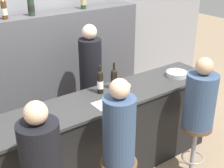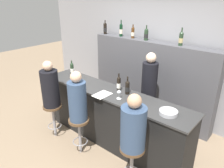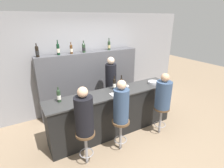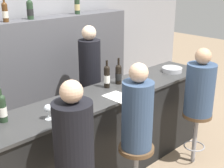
% 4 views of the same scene
% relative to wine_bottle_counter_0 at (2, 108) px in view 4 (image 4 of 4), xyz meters
% --- Properties ---
extents(wall_back, '(6.40, 0.05, 2.60)m').
position_rel_wine_bottle_counter_0_xyz_m(wall_back, '(1.13, 1.36, 0.18)').
color(wall_back, gray).
rests_on(wall_back, ground_plane).
extents(bar_counter, '(2.92, 0.58, 0.99)m').
position_rel_wine_bottle_counter_0_xyz_m(bar_counter, '(1.13, -0.11, -0.62)').
color(bar_counter, black).
rests_on(bar_counter, ground_plane).
extents(back_bar_cabinet, '(2.74, 0.28, 1.64)m').
position_rel_wine_bottle_counter_0_xyz_m(back_bar_cabinet, '(1.13, 1.13, -0.29)').
color(back_bar_cabinet, '#4C4C51').
rests_on(back_bar_cabinet, ground_plane).
extents(wine_bottle_counter_0, '(0.07, 0.07, 0.30)m').
position_rel_wine_bottle_counter_0_xyz_m(wine_bottle_counter_0, '(0.00, 0.00, 0.00)').
color(wine_bottle_counter_0, '#233823').
rests_on(wine_bottle_counter_0, bar_counter).
extents(wine_bottle_counter_1, '(0.07, 0.07, 0.31)m').
position_rel_wine_bottle_counter_0_xyz_m(wine_bottle_counter_1, '(1.21, 0.00, 0.00)').
color(wine_bottle_counter_1, black).
rests_on(wine_bottle_counter_1, bar_counter).
extents(wine_bottle_counter_2, '(0.07, 0.07, 0.30)m').
position_rel_wine_bottle_counter_0_xyz_m(wine_bottle_counter_2, '(1.39, 0.00, -0.01)').
color(wine_bottle_counter_2, black).
rests_on(wine_bottle_counter_2, bar_counter).
extents(wine_bottle_backbar_2, '(0.07, 0.07, 0.28)m').
position_rel_wine_bottle_counter_0_xyz_m(wine_bottle_backbar_2, '(0.66, 1.13, 0.65)').
color(wine_bottle_backbar_2, '#4C2D14').
rests_on(wine_bottle_backbar_2, back_bar_cabinet).
extents(wine_bottle_backbar_3, '(0.08, 0.08, 0.30)m').
position_rel_wine_bottle_counter_0_xyz_m(wine_bottle_backbar_3, '(0.98, 1.13, 0.65)').
color(wine_bottle_backbar_3, '#233823').
rests_on(wine_bottle_backbar_3, back_bar_cabinet).
extents(wine_bottle_backbar_4, '(0.08, 0.08, 0.32)m').
position_rel_wine_bottle_counter_0_xyz_m(wine_bottle_backbar_4, '(1.71, 1.13, 0.65)').
color(wine_bottle_backbar_4, '#233823').
rests_on(wine_bottle_backbar_4, back_bar_cabinet).
extents(wine_glass_0, '(0.07, 0.07, 0.14)m').
position_rel_wine_bottle_counter_0_xyz_m(wine_glass_0, '(0.30, -0.23, -0.03)').
color(wine_glass_0, silver).
rests_on(wine_glass_0, bar_counter).
extents(wine_glass_1, '(0.08, 0.08, 0.15)m').
position_rel_wine_bottle_counter_0_xyz_m(wine_glass_1, '(1.40, -0.23, -0.02)').
color(wine_glass_1, silver).
rests_on(wine_glass_1, bar_counter).
extents(metal_bowl, '(0.25, 0.25, 0.05)m').
position_rel_wine_bottle_counter_0_xyz_m(metal_bowl, '(2.21, -0.15, -0.10)').
color(metal_bowl, '#B7B7BC').
rests_on(metal_bowl, bar_counter).
extents(tasting_menu, '(0.21, 0.30, 0.00)m').
position_rel_wine_bottle_counter_0_xyz_m(tasting_menu, '(1.10, -0.30, -0.12)').
color(tasting_menu, white).
rests_on(tasting_menu, bar_counter).
extents(guest_seated_left, '(0.31, 0.31, 0.83)m').
position_rel_wine_bottle_counter_0_xyz_m(guest_seated_left, '(0.22, -0.69, -0.11)').
color(guest_seated_left, black).
rests_on(guest_seated_left, bar_stool_left).
extents(bar_stool_middle, '(0.34, 0.34, 0.65)m').
position_rel_wine_bottle_counter_0_xyz_m(bar_stool_middle, '(0.94, -0.69, -0.62)').
color(bar_stool_middle, gray).
rests_on(bar_stool_middle, ground_plane).
extents(guest_seated_middle, '(0.29, 0.29, 0.82)m').
position_rel_wine_bottle_counter_0_xyz_m(guest_seated_middle, '(0.94, -0.69, -0.11)').
color(guest_seated_middle, '#334766').
rests_on(guest_seated_middle, bar_stool_middle).
extents(bar_stool_right, '(0.34, 0.34, 0.65)m').
position_rel_wine_bottle_counter_0_xyz_m(bar_stool_right, '(2.00, -0.69, -0.62)').
color(bar_stool_right, gray).
rests_on(bar_stool_right, ground_plane).
extents(guest_seated_right, '(0.33, 0.33, 0.78)m').
position_rel_wine_bottle_counter_0_xyz_m(guest_seated_right, '(2.00, -0.69, -0.14)').
color(guest_seated_right, '#334766').
rests_on(guest_seated_right, bar_stool_right).
extents(bartender, '(0.28, 0.28, 1.58)m').
position_rel_wine_bottle_counter_0_xyz_m(bartender, '(1.45, 0.58, -0.38)').
color(bartender, black).
rests_on(bartender, ground_plane).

